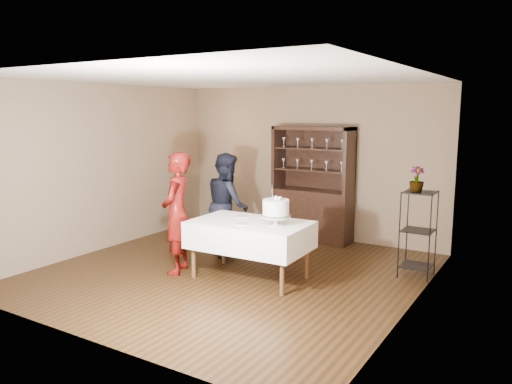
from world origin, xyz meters
TOP-DOWN VIEW (x-y plane):
  - floor at (0.00, 0.00)m, footprint 5.00×5.00m
  - ceiling at (0.00, 0.00)m, footprint 5.00×5.00m
  - back_wall at (0.00, 2.50)m, footprint 5.00×0.02m
  - wall_left at (-2.50, 0.00)m, footprint 0.02×5.00m
  - wall_right at (2.50, 0.00)m, footprint 0.02×5.00m
  - china_hutch at (0.20, 2.25)m, footprint 1.40×0.48m
  - plant_etagere at (2.28, 1.20)m, footprint 0.42×0.42m
  - cake_table at (0.36, -0.06)m, footprint 1.61×1.02m
  - woman at (-0.65, -0.38)m, footprint 0.62×0.73m
  - man at (-0.58, 0.76)m, footprint 0.99×0.99m
  - cake at (0.76, -0.06)m, footprint 0.39×0.39m
  - plate_near at (0.35, -0.26)m, footprint 0.22×0.22m
  - plate_far at (0.12, 0.14)m, footprint 0.25×0.25m
  - potted_plant at (2.24, 1.15)m, footprint 0.26×0.26m

SIDE VIEW (x-z plane):
  - floor at x=0.00m, z-range 0.00..0.00m
  - cake_table at x=0.36m, z-range 0.21..1.00m
  - plant_etagere at x=2.28m, z-range 0.05..1.25m
  - china_hutch at x=0.20m, z-range -0.34..1.66m
  - plate_near at x=0.35m, z-range 0.79..0.80m
  - plate_far at x=0.12m, z-range 0.79..0.80m
  - man at x=-0.58m, z-range 0.00..1.62m
  - woman at x=-0.65m, z-range 0.00..1.71m
  - cake at x=0.76m, z-range 0.74..1.27m
  - back_wall at x=0.00m, z-range 0.00..2.70m
  - wall_left at x=-2.50m, z-range 0.00..2.70m
  - wall_right at x=2.50m, z-range 0.00..2.70m
  - potted_plant at x=2.24m, z-range 1.19..1.53m
  - ceiling at x=0.00m, z-range 2.70..2.70m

